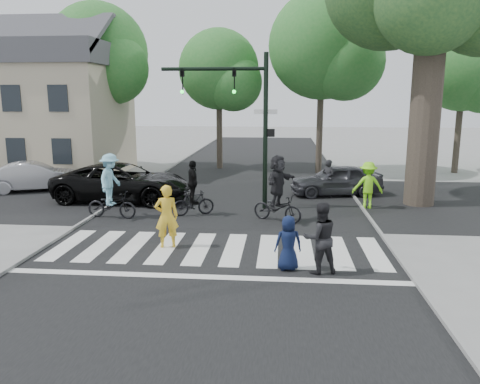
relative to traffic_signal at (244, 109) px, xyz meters
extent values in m
plane|color=gray|center=(-0.35, -6.20, -3.90)|extent=(120.00, 120.00, 0.00)
cube|color=black|center=(-0.35, -1.20, -3.90)|extent=(10.00, 70.00, 0.01)
cube|color=black|center=(-0.35, 1.80, -3.89)|extent=(70.00, 10.00, 0.01)
cube|color=gray|center=(-5.40, -1.20, -3.85)|extent=(0.10, 70.00, 0.10)
cube|color=gray|center=(4.70, -1.20, -3.85)|extent=(0.10, 70.00, 0.10)
cube|color=silver|center=(-4.85, -5.20, -3.89)|extent=(0.55, 3.00, 0.01)
cube|color=silver|center=(-3.85, -5.20, -3.89)|extent=(0.55, 3.00, 0.01)
cube|color=silver|center=(-2.85, -5.20, -3.89)|extent=(0.55, 3.00, 0.01)
cube|color=silver|center=(-1.85, -5.20, -3.89)|extent=(0.55, 3.00, 0.01)
cube|color=silver|center=(-0.85, -5.20, -3.89)|extent=(0.55, 3.00, 0.01)
cube|color=silver|center=(0.15, -5.20, -3.89)|extent=(0.55, 3.00, 0.01)
cube|color=silver|center=(1.15, -5.20, -3.89)|extent=(0.55, 3.00, 0.01)
cube|color=silver|center=(2.15, -5.20, -3.89)|extent=(0.55, 3.00, 0.01)
cube|color=silver|center=(3.15, -5.20, -3.89)|extent=(0.55, 3.00, 0.01)
cube|color=silver|center=(4.15, -5.20, -3.89)|extent=(0.55, 3.00, 0.01)
cube|color=silver|center=(-0.35, -7.40, -3.89)|extent=(10.00, 0.30, 0.01)
cylinder|color=black|center=(0.85, 0.00, -0.90)|extent=(0.18, 0.18, 6.00)
cylinder|color=black|center=(-1.15, 0.00, 1.50)|extent=(4.00, 0.14, 0.14)
imported|color=black|center=(-0.35, 0.00, 1.05)|extent=(0.16, 0.20, 1.00)
sphere|color=#19E533|center=(-0.35, -0.12, 0.65)|extent=(0.14, 0.14, 0.14)
imported|color=black|center=(-2.35, 0.00, 1.05)|extent=(0.16, 0.20, 1.00)
sphere|color=#19E533|center=(-2.35, -0.12, 0.65)|extent=(0.14, 0.14, 0.14)
cube|color=black|center=(1.07, 0.00, -0.90)|extent=(0.28, 0.18, 0.30)
cube|color=#FF660C|center=(1.18, 0.00, -0.90)|extent=(0.02, 0.14, 0.20)
cube|color=white|center=(0.85, 0.00, -0.10)|extent=(0.90, 0.04, 0.18)
cylinder|color=brown|center=(7.15, 1.30, -0.40)|extent=(1.20, 1.20, 7.00)
cylinder|color=brown|center=(7.45, 1.10, 2.60)|extent=(1.29, 1.74, 2.93)
cylinder|color=brown|center=(-14.35, 10.00, -0.93)|extent=(0.36, 0.36, 5.95)
sphere|color=#2C7A2F|center=(-14.35, 10.00, 2.47)|extent=(5.20, 5.20, 5.20)
sphere|color=#2C7A2F|center=(-13.31, 9.22, 1.62)|extent=(3.64, 3.64, 3.64)
cylinder|color=brown|center=(-9.35, 9.50, -0.68)|extent=(0.36, 0.36, 6.44)
sphere|color=#2C7A2F|center=(-9.35, 9.50, 3.00)|extent=(5.80, 5.80, 5.80)
sphere|color=#2C7A2F|center=(-8.19, 8.63, 2.08)|extent=(4.06, 4.06, 4.06)
cylinder|color=brown|center=(-2.35, 10.60, -1.10)|extent=(0.36, 0.36, 5.60)
sphere|color=#2C7A2F|center=(-2.35, 10.60, 2.10)|extent=(4.80, 4.80, 4.80)
sphere|color=#2C7A2F|center=(-1.39, 9.88, 1.30)|extent=(3.36, 3.36, 3.36)
cylinder|color=brown|center=(3.65, 9.30, -0.54)|extent=(0.36, 0.36, 6.72)
sphere|color=#2C7A2F|center=(3.65, 9.30, 3.30)|extent=(6.00, 6.00, 6.00)
sphere|color=#2C7A2F|center=(4.85, 8.40, 2.34)|extent=(4.20, 4.20, 4.20)
cylinder|color=brown|center=(11.65, 10.10, -1.17)|extent=(0.36, 0.36, 5.46)
sphere|color=#2C7A2F|center=(11.65, 10.10, 1.95)|extent=(4.60, 4.60, 4.60)
cube|color=#BDAD92|center=(-11.85, 7.80, -0.90)|extent=(8.00, 7.00, 6.00)
cube|color=#47474C|center=(-11.85, 7.80, 2.70)|extent=(8.40, 7.40, 1.20)
cube|color=#47474C|center=(-11.85, 5.95, 3.70)|extent=(8.40, 3.69, 2.44)
cube|color=#47474C|center=(-11.85, 9.65, 3.70)|extent=(8.40, 3.69, 2.44)
cube|color=black|center=(-11.85, 4.28, -2.20)|extent=(1.00, 0.06, 1.30)
cube|color=black|center=(-11.85, 4.28, 0.40)|extent=(1.00, 0.06, 1.30)
cube|color=black|center=(-9.45, 4.28, -2.20)|extent=(1.00, 0.06, 1.30)
cube|color=black|center=(-9.45, 4.28, 0.40)|extent=(1.00, 0.06, 1.30)
cube|color=gray|center=(-10.35, 4.00, -3.50)|extent=(2.00, 1.20, 0.80)
imported|color=yellow|center=(-1.83, -5.16, -2.97)|extent=(0.79, 0.64, 1.87)
imported|color=#0F1939|center=(1.69, -6.70, -3.19)|extent=(0.76, 0.56, 1.42)
imported|color=black|center=(2.47, -6.84, -2.99)|extent=(1.04, 0.91, 1.82)
imported|color=black|center=(-4.66, -1.99, -3.41)|extent=(1.93, 0.86, 0.98)
imported|color=#7EC1D9|center=(-4.66, -1.99, -2.47)|extent=(0.83, 1.28, 1.88)
imported|color=black|center=(-1.77, -1.32, -3.43)|extent=(1.63, 1.05, 0.95)
imported|color=black|center=(-1.77, -1.32, -2.65)|extent=(0.76, 1.04, 1.64)
imported|color=black|center=(1.37, -1.92, -3.41)|extent=(1.96, 1.43, 0.98)
imported|color=black|center=(1.37, -1.92, -2.47)|extent=(1.28, 1.81, 1.88)
imported|color=black|center=(-5.20, 0.88, -3.10)|extent=(5.88, 2.90, 1.60)
imported|color=#B4B3B8|center=(-10.13, 2.68, -3.22)|extent=(4.37, 2.99, 1.37)
imported|color=#38393F|center=(3.95, 2.92, -3.21)|extent=(4.31, 2.40, 1.39)
imported|color=#8EFF20|center=(4.90, 0.42, -2.97)|extent=(1.23, 0.74, 1.86)
imported|color=black|center=(3.55, 2.41, -3.06)|extent=(0.74, 0.68, 1.69)
camera|label=1|loc=(1.47, -18.11, 0.42)|focal=35.00mm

